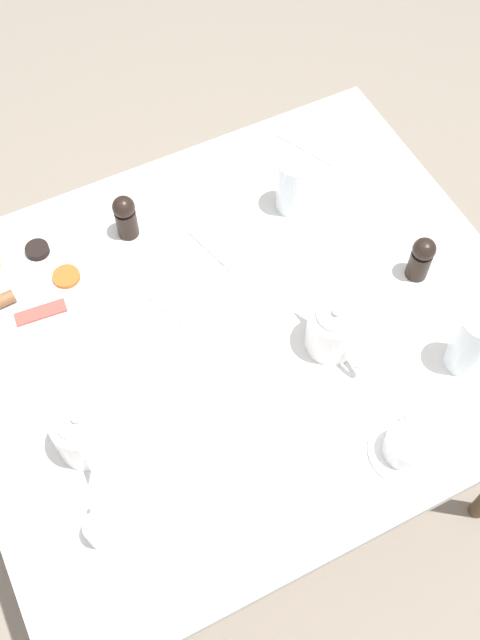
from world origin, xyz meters
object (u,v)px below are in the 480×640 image
object	(u,v)px
salt_grinder	(421,258)
fork_by_plate	(304,148)
teacup_with_saucer_left	(405,447)
water_glass_tall	(293,185)
breakfast_plate	(27,284)
napkin_folded	(226,239)
water_glass_short	(472,342)
creamer_jug	(101,530)
spoon_for_tea	(188,552)
teapot_near	(82,432)
fork_spare	(359,226)
pepper_grinder	(125,216)
teapot_far	(334,330)
knife_by_plate	(167,310)

from	to	relation	value
salt_grinder	fork_by_plate	bearing A→B (deg)	5.07
teacup_with_saucer_left	water_glass_tall	xyz separation A→B (m)	(0.61, -0.10, 0.04)
breakfast_plate	napkin_folded	world-z (taller)	breakfast_plate
water_glass_short	creamer_jug	world-z (taller)	water_glass_short
salt_grinder	spoon_for_tea	world-z (taller)	salt_grinder
water_glass_short	napkin_folded	distance (m)	0.56
teapot_near	creamer_jug	xyz separation A→B (m)	(-0.17, 0.04, -0.03)
teacup_with_saucer_left	creamer_jug	distance (m)	0.56
napkin_folded	spoon_for_tea	bearing A→B (deg)	148.19
salt_grinder	fork_spare	size ratio (longest dim) A/B	0.64
teapot_near	fork_by_plate	distance (m)	0.86
water_glass_tall	spoon_for_tea	size ratio (longest dim) A/B	1.02
teacup_with_saucer_left	spoon_for_tea	bearing A→B (deg)	88.37
teapot_near	creamer_jug	distance (m)	0.18
water_glass_tall	pepper_grinder	xyz separation A→B (m)	(0.09, 0.36, -0.01)
spoon_for_tea	teapot_near	bearing A→B (deg)	17.62
spoon_for_tea	napkin_folded	bearing A→B (deg)	-31.81
teapot_near	teacup_with_saucer_left	distance (m)	0.59
water_glass_tall	fork_by_plate	xyz separation A→B (m)	(0.14, -0.11, -0.07)
creamer_jug	fork_spare	distance (m)	0.85
creamer_jug	salt_grinder	distance (m)	0.83
teacup_with_saucer_left	salt_grinder	size ratio (longest dim) A/B	1.16
pepper_grinder	fork_by_plate	bearing A→B (deg)	-84.57
breakfast_plate	water_glass_short	distance (m)	0.91
teapot_far	teapot_near	bearing A→B (deg)	78.90
fork_by_plate	fork_spare	world-z (taller)	same
napkin_folded	fork_spare	xyz separation A→B (m)	(-0.10, -0.28, -0.00)
teapot_far	fork_spare	distance (m)	0.31
spoon_for_tea	fork_spare	distance (m)	0.80
breakfast_plate	water_glass_short	xyz separation A→B (m)	(-0.56, -0.72, 0.07)
spoon_for_tea	fork_spare	bearing A→B (deg)	-53.26
salt_grinder	knife_by_plate	world-z (taller)	salt_grinder
teapot_near	salt_grinder	bearing A→B (deg)	99.87
breakfast_plate	fork_by_plate	xyz separation A→B (m)	(0.08, -0.71, -0.01)
salt_grinder	knife_by_plate	xyz separation A→B (m)	(0.15, 0.51, -0.06)
teacup_with_saucer_left	teapot_far	bearing A→B (deg)	0.99
water_glass_short	teacup_with_saucer_left	bearing A→B (deg)	117.40
creamer_jug	fork_by_plate	distance (m)	0.99
water_glass_short	fork_by_plate	world-z (taller)	water_glass_short
water_glass_tall	salt_grinder	bearing A→B (deg)	-152.47
salt_grinder	spoon_for_tea	xyz separation A→B (m)	(-0.31, 0.68, -0.06)
pepper_grinder	water_glass_tall	bearing A→B (deg)	-104.57
fork_by_plate	knife_by_plate	xyz separation A→B (m)	(-0.27, 0.47, 0.00)
water_glass_tall	napkin_folded	distance (m)	0.19
breakfast_plate	creamer_jug	size ratio (longest dim) A/B	4.04
fork_spare	spoon_for_tea	bearing A→B (deg)	126.74
spoon_for_tea	knife_by_plate	bearing A→B (deg)	-19.70
teacup_with_saucer_left	knife_by_plate	size ratio (longest dim) A/B	0.66
fork_by_plate	knife_by_plate	bearing A→B (deg)	119.44
knife_by_plate	salt_grinder	bearing A→B (deg)	-106.68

